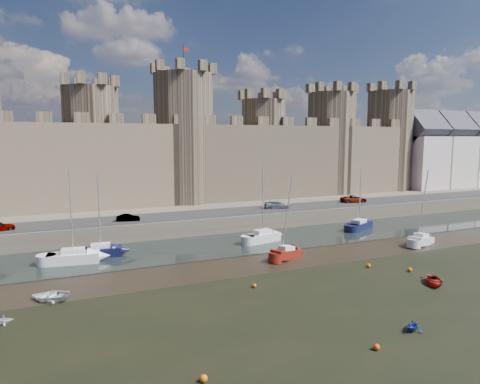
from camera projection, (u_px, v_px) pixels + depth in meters
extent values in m
plane|color=black|center=(330.00, 312.00, 35.00)|extent=(160.00, 160.00, 0.00)
cube|color=black|center=(382.00, 344.00, 29.55)|extent=(70.00, 34.00, 0.01)
cube|color=black|center=(223.00, 245.00, 56.79)|extent=(160.00, 12.00, 0.08)
cube|color=#4C443A|center=(160.00, 200.00, 89.34)|extent=(160.00, 60.00, 2.50)
cube|color=black|center=(199.00, 214.00, 65.56)|extent=(160.00, 7.00, 0.10)
cube|color=#42382B|center=(174.00, 164.00, 77.41)|extent=(100.00, 9.00, 14.00)
cylinder|color=#42382B|center=(92.00, 148.00, 71.44)|extent=(9.00, 9.00, 20.00)
cylinder|color=#42382B|center=(185.00, 139.00, 77.64)|extent=(11.00, 11.00, 23.00)
cylinder|color=black|center=(183.00, 60.00, 75.88)|extent=(0.10, 0.10, 5.00)
cube|color=maroon|center=(186.00, 49.00, 75.86)|extent=(1.00, 0.03, 0.60)
cylinder|color=#42382B|center=(263.00, 149.00, 84.28)|extent=(9.00, 9.00, 19.00)
cylinder|color=#42382B|center=(331.00, 143.00, 90.54)|extent=(10.00, 10.00, 21.00)
cylinder|color=#42382B|center=(389.00, 141.00, 96.87)|extent=(10.00, 10.00, 22.00)
cube|color=silver|center=(421.00, 163.00, 98.87)|extent=(8.50, 9.00, 12.00)
cube|color=#38383F|center=(423.00, 129.00, 97.92)|extent=(8.50, 9.05, 9.05)
cube|color=beige|center=(449.00, 162.00, 102.46)|extent=(8.50, 9.00, 12.00)
cube|color=#38383F|center=(451.00, 130.00, 101.51)|extent=(8.50, 9.05, 9.05)
cube|color=white|center=(475.00, 161.00, 106.06)|extent=(8.50, 9.00, 12.00)
cube|color=#38383F|center=(477.00, 130.00, 105.10)|extent=(8.50, 9.05, 9.05)
imported|color=gray|center=(128.00, 218.00, 59.88)|extent=(3.39, 1.74, 1.06)
imported|color=gray|center=(277.00, 205.00, 70.74)|extent=(4.77, 3.01, 1.29)
imported|color=gray|center=(354.00, 199.00, 77.49)|extent=(5.05, 2.91, 1.33)
cube|color=silver|center=(73.00, 258.00, 48.38)|extent=(5.85, 2.92, 1.14)
cube|color=silver|center=(73.00, 251.00, 48.27)|extent=(2.68, 1.85, 0.52)
cylinder|color=silver|center=(71.00, 212.00, 47.72)|extent=(0.14, 0.14, 9.34)
cube|color=black|center=(101.00, 252.00, 51.17)|extent=(5.10, 2.61, 1.06)
cube|color=silver|center=(101.00, 245.00, 51.07)|extent=(2.34, 1.64, 0.48)
cylinder|color=silver|center=(99.00, 212.00, 50.55)|extent=(0.14, 0.14, 8.71)
cube|color=silver|center=(263.00, 238.00, 58.21)|extent=(5.25, 2.91, 1.17)
cube|color=silver|center=(263.00, 232.00, 58.11)|extent=(2.44, 1.78, 0.53)
cylinder|color=silver|center=(263.00, 199.00, 57.54)|extent=(0.14, 0.14, 9.54)
cube|color=black|center=(359.00, 226.00, 66.54)|extent=(5.78, 4.18, 1.03)
cube|color=silver|center=(359.00, 221.00, 66.44)|extent=(2.79, 2.34, 0.47)
cylinder|color=silver|center=(360.00, 196.00, 65.95)|extent=(0.14, 0.14, 8.43)
cube|color=#65150B|center=(287.00, 254.00, 50.35)|extent=(4.52, 3.12, 1.07)
cube|color=silver|center=(287.00, 248.00, 50.25)|extent=(2.17, 1.77, 0.49)
cylinder|color=silver|center=(287.00, 213.00, 49.73)|extent=(0.14, 0.14, 8.78)
cube|color=silver|center=(421.00, 241.00, 56.94)|extent=(4.99, 3.38, 1.09)
cube|color=silver|center=(421.00, 235.00, 56.84)|extent=(2.38, 1.93, 0.50)
cylinder|color=silver|center=(423.00, 204.00, 56.31)|extent=(0.14, 0.14, 8.94)
imported|color=navy|center=(413.00, 326.00, 31.43)|extent=(2.01, 1.90, 0.84)
imported|color=silver|center=(5.00, 320.00, 32.69)|extent=(1.32, 1.16, 0.66)
imported|color=maroon|center=(434.00, 281.00, 41.43)|extent=(3.66, 3.82, 0.64)
imported|color=silver|center=(50.00, 296.00, 37.44)|extent=(4.26, 3.99, 0.72)
sphere|color=#CC3B09|center=(254.00, 286.00, 40.53)|extent=(0.42, 0.42, 0.42)
sphere|color=#D53F09|center=(377.00, 347.00, 28.63)|extent=(0.44, 0.44, 0.44)
sphere|color=#CC5A09|center=(368.00, 266.00, 46.89)|extent=(0.48, 0.48, 0.48)
sphere|color=#DA6009|center=(204.00, 378.00, 24.86)|extent=(0.47, 0.47, 0.47)
sphere|color=orange|center=(410.00, 270.00, 45.36)|extent=(0.49, 0.49, 0.49)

